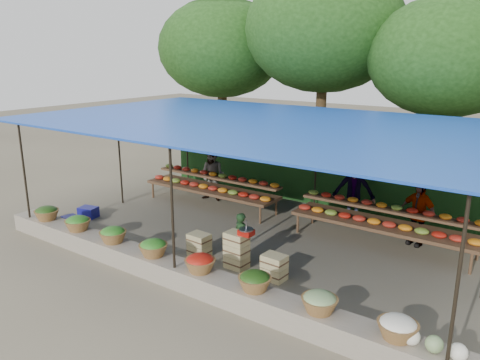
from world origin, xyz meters
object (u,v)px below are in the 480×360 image
Objects in this scene: crate_counter at (235,253)px; blue_crate_back at (88,212)px; blue_crate_front at (71,222)px; vendor_seated at (242,238)px; weighing_scale at (246,232)px.

blue_crate_back is (-5.02, 0.18, -0.17)m from crate_counter.
blue_crate_front is 1.00× the size of blue_crate_back.
weighing_scale is at bearing 155.48° from vendor_seated.
crate_counter is 5.03m from blue_crate_back.
vendor_seated reaches higher than weighing_scale.
weighing_scale is at bearing 16.58° from blue_crate_front.
blue_crate_front is (-5.00, -0.55, -0.70)m from weighing_scale.
weighing_scale is at bearing -14.38° from blue_crate_back.
vendor_seated reaches higher than blue_crate_back.
crate_counter is 7.57× the size of weighing_scale.
crate_counter is 4.77m from blue_crate_front.
weighing_scale is 0.29× the size of vendor_seated.
crate_counter is at bearing -14.49° from blue_crate_back.
vendor_seated reaches higher than crate_counter.
vendor_seated is 2.30× the size of blue_crate_back.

